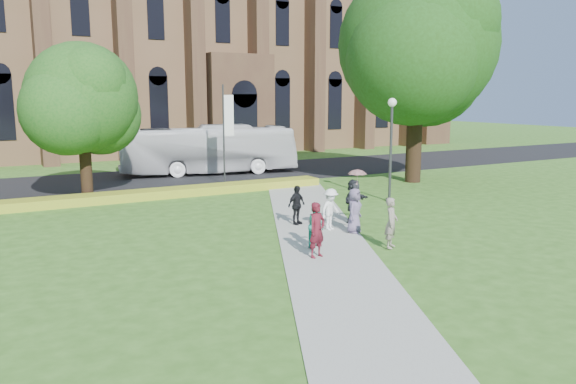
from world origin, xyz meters
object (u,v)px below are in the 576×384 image
large_tree (418,45)px  tour_coach (209,150)px  pedestrian_0 (317,230)px  streetlamp (391,137)px

large_tree → tour_coach: size_ratio=1.10×
large_tree → pedestrian_0: bearing=-141.1°
tour_coach → pedestrian_0: 21.49m
tour_coach → streetlamp: bearing=-151.8°
streetlamp → tour_coach: 14.87m
pedestrian_0 → tour_coach: bearing=62.6°
streetlamp → large_tree: size_ratio=0.40×
streetlamp → large_tree: (5.50, 4.50, 5.07)m
streetlamp → large_tree: 8.73m
tour_coach → pedestrian_0: size_ratio=6.50×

